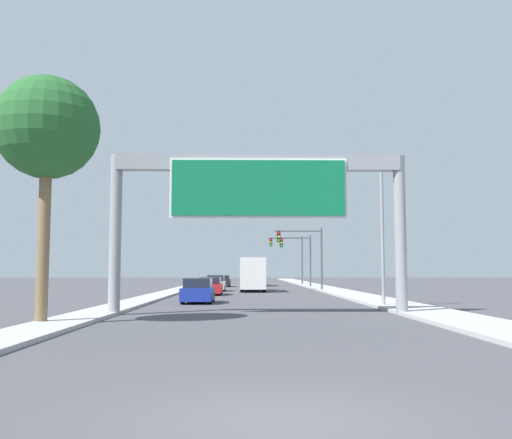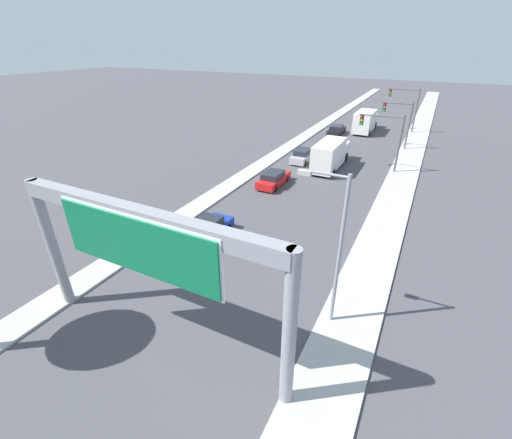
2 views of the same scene
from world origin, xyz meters
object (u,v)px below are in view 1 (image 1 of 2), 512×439
object	(u,v)px
traffic_light_mid_block	(300,253)
palm_tree_foreground	(47,130)
traffic_light_far_intersection	(291,252)
traffic_light_near_intersection	(306,248)
car_mid_left	(216,284)
street_lamp_right	(377,219)
truck_box_primary	(251,273)
car_far_center	(210,286)
sign_gantry	(258,192)
car_mid_right	(223,281)
car_mid_center	(198,291)
truck_box_secondary	(253,274)

from	to	relation	value
traffic_light_mid_block	palm_tree_foreground	world-z (taller)	palm_tree_foreground
traffic_light_far_intersection	traffic_light_near_intersection	bearing A→B (deg)	-90.23
car_mid_left	palm_tree_foreground	size ratio (longest dim) A/B	0.48
traffic_light_far_intersection	street_lamp_right	size ratio (longest dim) A/B	0.82
traffic_light_near_intersection	traffic_light_far_intersection	world-z (taller)	traffic_light_far_intersection
palm_tree_foreground	truck_box_primary	bearing A→B (deg)	81.32
traffic_light_far_intersection	car_far_center	bearing A→B (deg)	-106.82
street_lamp_right	car_far_center	bearing A→B (deg)	122.76
sign_gantry	car_far_center	world-z (taller)	sign_gantry
street_lamp_right	car_mid_left	bearing A→B (deg)	112.74
car_mid_right	traffic_light_mid_block	world-z (taller)	traffic_light_mid_block
sign_gantry	car_mid_left	bearing A→B (deg)	96.83
traffic_light_near_intersection	traffic_light_far_intersection	size ratio (longest dim) A/B	0.93
traffic_light_far_intersection	palm_tree_foreground	bearing A→B (deg)	-103.69
traffic_light_far_intersection	car_mid_center	bearing A→B (deg)	-102.27
car_mid_center	street_lamp_right	size ratio (longest dim) A/B	0.52
car_mid_center	car_mid_left	bearing A→B (deg)	90.00
truck_box_primary	traffic_light_far_intersection	world-z (taller)	traffic_light_far_intersection
street_lamp_right	truck_box_primary	bearing A→B (deg)	98.78
car_mid_center	traffic_light_near_intersection	world-z (taller)	traffic_light_near_intersection
truck_box_primary	traffic_light_far_intersection	xyz separation A→B (m)	(5.35, 2.42, 2.79)
sign_gantry	palm_tree_foreground	size ratio (longest dim) A/B	1.45
palm_tree_foreground	traffic_light_near_intersection	bearing A→B (deg)	69.11
sign_gantry	traffic_light_far_intersection	size ratio (longest dim) A/B	2.04
truck_box_primary	truck_box_secondary	distance (m)	19.20
car_mid_left	traffic_light_near_intersection	world-z (taller)	traffic_light_near_intersection
sign_gantry	traffic_light_near_intersection	distance (m)	30.60
palm_tree_foreground	car_mid_left	bearing A→B (deg)	82.45
car_mid_center	traffic_light_near_intersection	bearing A→B (deg)	67.04
car_far_center	truck_box_primary	size ratio (longest dim) A/B	0.57
car_mid_center	traffic_light_far_intersection	size ratio (longest dim) A/B	0.64
traffic_light_mid_block	palm_tree_foreground	xyz separation A→B (m)	(-13.56, -44.70, 3.20)
sign_gantry	car_mid_left	distance (m)	29.83
traffic_light_mid_block	car_mid_left	bearing A→B (deg)	-129.83
car_mid_left	street_lamp_right	xyz separation A→B (m)	(10.06, -24.01, 4.03)
street_lamp_right	traffic_light_mid_block	bearing A→B (deg)	91.61
car_mid_center	car_mid_right	xyz separation A→B (m)	(-0.00, 34.79, -0.05)
car_mid_right	traffic_light_far_intersection	distance (m)	11.28
sign_gantry	street_lamp_right	distance (m)	8.42
traffic_light_far_intersection	truck_box_secondary	bearing A→B (deg)	-103.89
car_mid_right	truck_box_primary	world-z (taller)	truck_box_primary
car_mid_left	traffic_light_far_intersection	size ratio (longest dim) A/B	0.67
car_far_center	traffic_light_near_intersection	distance (m)	13.22
truck_box_primary	street_lamp_right	distance (m)	43.09
car_mid_center	palm_tree_foreground	bearing A→B (deg)	-107.73
traffic_light_mid_block	traffic_light_far_intersection	xyz separation A→B (m)	(-0.23, 10.00, 0.40)
sign_gantry	truck_box_secondary	size ratio (longest dim) A/B	1.62
truck_box_primary	palm_tree_foreground	world-z (taller)	palm_tree_foreground
truck_box_secondary	traffic_light_mid_block	xyz separation A→B (m)	(5.58, 11.62, 2.43)
car_mid_right	truck_box_primary	xyz separation A→B (m)	(3.50, 3.48, 0.98)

